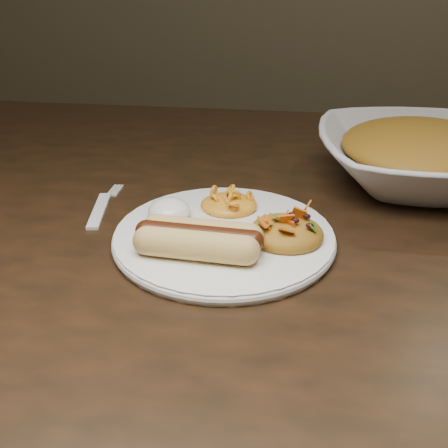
# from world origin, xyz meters

# --- Properties ---
(table) EXTENTS (1.60, 0.90, 0.75)m
(table) POSITION_xyz_m (0.00, 0.00, 0.66)
(table) COLOR #331C0D
(table) RESTS_ON floor
(plate) EXTENTS (0.33, 0.33, 0.01)m
(plate) POSITION_xyz_m (0.04, -0.12, 0.76)
(plate) COLOR white
(plate) RESTS_ON table
(hotdog) EXTENTS (0.12, 0.07, 0.03)m
(hotdog) POSITION_xyz_m (0.02, -0.16, 0.78)
(hotdog) COLOR #D8C261
(hotdog) RESTS_ON plate
(mac_and_cheese) EXTENTS (0.09, 0.09, 0.03)m
(mac_and_cheese) POSITION_xyz_m (0.04, -0.05, 0.78)
(mac_and_cheese) COLOR gold
(mac_and_cheese) RESTS_ON plate
(sour_cream) EXTENTS (0.05, 0.05, 0.03)m
(sour_cream) POSITION_xyz_m (-0.03, -0.09, 0.78)
(sour_cream) COLOR white
(sour_cream) RESTS_ON plate
(taco_salad) EXTENTS (0.08, 0.08, 0.04)m
(taco_salad) POSITION_xyz_m (0.11, -0.12, 0.78)
(taco_salad) COLOR #D24910
(taco_salad) RESTS_ON plate
(fork) EXTENTS (0.05, 0.16, 0.00)m
(fork) POSITION_xyz_m (-0.13, -0.06, 0.75)
(fork) COLOR silver
(fork) RESTS_ON table
(serving_bowl) EXTENTS (0.32, 0.32, 0.07)m
(serving_bowl) POSITION_xyz_m (0.30, 0.09, 0.79)
(serving_bowl) COLOR white
(serving_bowl) RESTS_ON table
(bowl_filling) EXTENTS (0.26, 0.26, 0.06)m
(bowl_filling) POSITION_xyz_m (0.30, 0.09, 0.80)
(bowl_filling) COLOR #D24910
(bowl_filling) RESTS_ON serving_bowl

